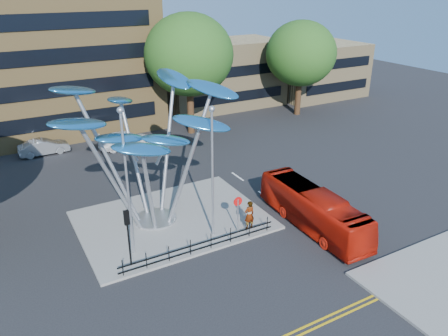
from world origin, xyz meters
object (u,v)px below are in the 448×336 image
tree_right (189,55)px  tree_far (301,54)px  pedestrian (249,215)px  street_lamp_right (212,162)px  traffic_light_island (127,226)px  no_entry_sign_island (238,208)px  red_bus (313,209)px  parked_car_right (126,140)px  parked_car_mid (44,147)px  leaf_sculpture (147,122)px  street_lamp_left (126,172)px

tree_right → tree_far: tree_right is taller
pedestrian → street_lamp_right: bearing=-13.1°
traffic_light_island → no_entry_sign_island: traffic_light_island is taller
tree_right → traffic_light_island: bearing=-123.7°
tree_far → tree_right: bearing=-180.0°
tree_right → tree_far: size_ratio=1.12×
red_bus → street_lamp_right: bearing=163.3°
pedestrian → tree_far: bearing=-135.5°
tree_right → no_entry_sign_island: (-6.00, -19.48, -6.22)m
no_entry_sign_island → parked_car_right: 18.58m
parked_car_right → parked_car_mid: bearing=77.7°
tree_right → traffic_light_island: 24.06m
leaf_sculpture → no_entry_sign_island: bearing=-45.7°
tree_right → tree_far: bearing=0.0°
tree_right → street_lamp_left: (-12.50, -18.50, -2.68)m
street_lamp_right → parked_car_mid: (-6.99, 20.00, -4.37)m
street_lamp_left → parked_car_mid: (-1.99, 19.50, -4.63)m
parked_car_right → no_entry_sign_island: bearing=-172.7°
tree_far → parked_car_right: tree_far is taller
street_lamp_left → traffic_light_island: bearing=-116.6°
leaf_sculpture → street_lamp_right: size_ratio=1.53×
leaf_sculpture → red_bus: (8.76, -5.77, -5.57)m
red_bus → parked_car_right: bearing=108.6°
street_lamp_left → no_entry_sign_island: size_ratio=3.59×
leaf_sculpture → red_bus: leaf_sculpture is taller
tree_right → leaf_sculpture: (-10.07, -15.32, -1.16)m
pedestrian → no_entry_sign_island: bearing=-2.2°
tree_far → pedestrian: tree_far is taller
leaf_sculpture → street_lamp_right: (2.57, -3.68, -1.78)m
street_lamp_left → parked_car_mid: 20.14m
street_lamp_right → traffic_light_island: (-5.50, -0.50, -2.48)m
tree_far → pedestrian: size_ratio=5.53×
tree_far → street_lamp_right: 28.76m
tree_right → parked_car_right: size_ratio=2.29×
red_bus → pedestrian: red_bus is taller
leaf_sculpture → parked_car_right: bearing=79.2°
parked_car_mid → traffic_light_island: bearing=-176.8°
street_lamp_left → street_lamp_right: bearing=-5.7°
red_bus → parked_car_right: (-6.02, 20.10, -0.53)m
leaf_sculpture → no_entry_sign_island: (4.07, -4.16, -5.06)m
leaf_sculpture → traffic_light_island: (-2.93, -4.18, -4.26)m
street_lamp_left → red_bus: street_lamp_left is taller
street_lamp_right → pedestrian: street_lamp_right is taller
leaf_sculpture → pedestrian: size_ratio=6.51×
leaf_sculpture → parked_car_mid: size_ratio=2.89×
tree_far → no_entry_sign_island: size_ratio=4.41×
tree_right → parked_car_mid: bearing=176.1°
tree_right → no_entry_sign_island: tree_right is taller
traffic_light_island → tree_far: bearing=35.8°
parked_car_mid → parked_car_right: (7.17, -1.98, 0.04)m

